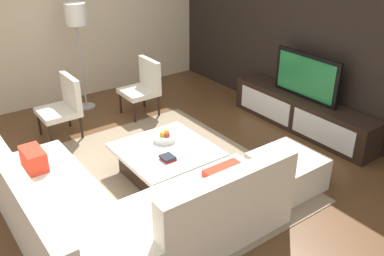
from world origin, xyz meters
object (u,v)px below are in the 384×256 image
sectional_couch (117,211)px  accent_chair_near (64,103)px  ottoman (287,171)px  television (306,76)px  accent_chair_far (144,84)px  floor_lamp (76,21)px  book_stack (168,158)px  coffee_table (166,162)px  fruit_bowl (165,137)px  media_console (302,114)px

sectional_couch → accent_chair_near: size_ratio=2.73×
sectional_couch → ottoman: 2.01m
sectional_couch → accent_chair_near: (-2.38, 0.41, 0.20)m
television → accent_chair_far: (-1.86, -1.56, -0.33)m
floor_lamp → book_stack: bearing=-3.8°
sectional_couch → accent_chair_near: 2.42m
accent_chair_far → book_stack: accent_chair_far is taller
coffee_table → floor_lamp: (-2.53, 0.06, 1.22)m
fruit_bowl → book_stack: size_ratio=1.74×
fruit_bowl → ottoman: bearing=37.5°
sectional_couch → fruit_bowl: bearing=126.7°
television → floor_lamp: bearing=-139.6°
floor_lamp → accent_chair_far: (0.77, 0.67, -0.93)m
ottoman → coffee_table: bearing=-134.8°
floor_lamp → fruit_bowl: floor_lamp is taller
accent_chair_near → book_stack: accent_chair_near is taller
ottoman → fruit_bowl: 1.50m
book_stack → coffee_table: bearing=151.5°
media_console → fruit_bowl: 2.22m
media_console → sectional_couch: bearing=-81.1°
television → media_console: bearing=-90.0°
media_console → fruit_bowl: fruit_bowl is taller
fruit_bowl → accent_chair_far: 1.70m
sectional_couch → floor_lamp: 3.49m
media_console → floor_lamp: (-2.63, -2.23, 1.17)m
television → accent_chair_near: size_ratio=1.25×
sectional_couch → book_stack: sectional_couch is taller
media_console → accent_chair_far: size_ratio=2.72×
coffee_table → accent_chair_far: (-1.76, 0.73, 0.29)m
television → accent_chair_far: 2.45m
television → book_stack: (0.12, -2.42, -0.42)m
ottoman → fruit_bowl: (-1.18, -0.90, 0.23)m
sectional_couch → ottoman: (0.38, 1.97, -0.09)m
television → accent_chair_far: bearing=-140.0°
floor_lamp → ottoman: floor_lamp is taller
media_console → accent_chair_near: (-1.87, -2.85, 0.24)m
fruit_bowl → coffee_table: bearing=-29.4°
media_console → television: 0.57m
ottoman → television: bearing=124.8°
sectional_couch → media_console: bearing=98.9°
media_console → fruit_bowl: bearing=-97.3°
sectional_couch → book_stack: bearing=115.0°
television → sectional_couch: (0.51, -3.26, -0.53)m
fruit_bowl → media_console: bearing=82.7°
accent_chair_near → accent_chair_far: size_ratio=1.00×
accent_chair_far → fruit_bowl: bearing=-22.9°
ottoman → book_stack: 1.38m
accent_chair_near → sectional_couch: bearing=-7.3°
accent_chair_near → ottoman: bearing=31.9°
television → coffee_table: bearing=-92.5°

